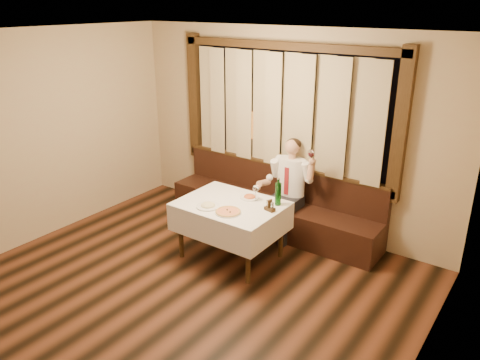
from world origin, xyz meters
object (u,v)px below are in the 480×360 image
Objects in this scene: dining_table at (231,211)px; pasta_red at (250,196)px; seated_man at (289,182)px; cruet_caddy at (270,207)px; pizza at (228,212)px; banquette at (273,208)px; green_bottle at (278,194)px; pasta_cream at (208,204)px.

pasta_red is (0.10, 0.27, 0.14)m from dining_table.
seated_man is (0.29, 0.93, 0.16)m from dining_table.
pasta_red is 1.70× the size of cruet_caddy.
pizza is (0.14, -0.25, 0.12)m from dining_table.
banquette is at bearing 131.25° from cruet_caddy.
dining_table is 3.64× the size of green_bottle.
cruet_caddy reaches higher than pasta_cream.
dining_table is 0.64m from green_bottle.
banquette is at bearing 96.50° from pizza.
green_bottle is at bearing 56.48° from pizza.
dining_table is at bearing -90.00° from banquette.
pizza reaches higher than dining_table.
seated_man reaches higher than banquette.
pasta_cream is 0.75m from cruet_caddy.
pasta_red is at bearing 69.07° from dining_table.
cruet_caddy is at bearing 27.16° from pasta_cream.
dining_table is (0.00, -1.02, 0.34)m from banquette.
dining_table is 0.33m from pasta_cream.
dining_table is 0.31m from pizza.
seated_man is at bearing 74.37° from pasta_red.
pasta_cream is 2.02× the size of cruet_caddy.
seated_man is (-0.22, 0.84, 0.00)m from cruet_caddy.
pasta_cream is (-0.30, -0.01, 0.03)m from pizza.
pasta_red is 0.84× the size of pasta_cream.
banquette is 0.90m from pasta_red.
pasta_red reaches higher than dining_table.
green_bottle is at bearing -71.57° from seated_man.
banquette reaches higher than pasta_cream.
seated_man is at bearing 117.32° from cruet_caddy.
pasta_red is 0.69m from seated_man.
pasta_cream is at bearing -140.42° from cruet_caddy.
green_bottle is 2.44× the size of cruet_caddy.
cruet_caddy is at bearing -86.84° from green_bottle.
pizza is 1.31× the size of pasta_red.
pasta_cream is (-0.26, -0.52, 0.01)m from pasta_red.
pizza is at bearing -123.52° from green_bottle.
seated_man is at bearing 69.46° from pasta_cream.
seated_man reaches higher than pasta_red.
seated_man is at bearing 72.82° from dining_table.
pasta_cream is 0.21× the size of seated_man.
pasta_cream reaches higher than pasta_red.
dining_table is 0.99m from seated_man.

